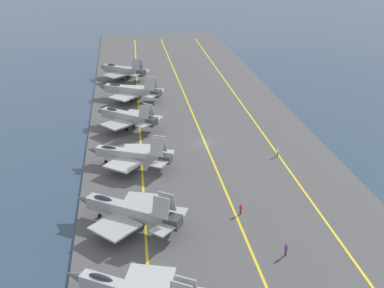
% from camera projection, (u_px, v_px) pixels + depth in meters
% --- Properties ---
extents(ground_plane, '(2000.00, 2000.00, 0.00)m').
position_uv_depth(ground_plane, '(205.00, 145.00, 95.16)').
color(ground_plane, '#2D425B').
extents(carrier_deck, '(228.23, 46.01, 0.40)m').
position_uv_depth(carrier_deck, '(205.00, 144.00, 95.08)').
color(carrier_deck, '#4C4C4F').
rests_on(carrier_deck, ground).
extents(deck_stripe_foul_line, '(205.41, 2.01, 0.01)m').
position_uv_depth(deck_stripe_foul_line, '(267.00, 139.00, 96.67)').
color(deck_stripe_foul_line, yellow).
rests_on(deck_stripe_foul_line, carrier_deck).
extents(deck_stripe_centerline, '(205.41, 0.36, 0.01)m').
position_uv_depth(deck_stripe_centerline, '(205.00, 143.00, 95.00)').
color(deck_stripe_centerline, yellow).
rests_on(deck_stripe_centerline, carrier_deck).
extents(deck_stripe_edge_line, '(205.36, 5.36, 0.01)m').
position_uv_depth(deck_stripe_edge_line, '(141.00, 146.00, 93.33)').
color(deck_stripe_edge_line, yellow).
rests_on(deck_stripe_edge_line, carrier_deck).
extents(parked_jet_second, '(13.56, 16.19, 6.25)m').
position_uv_depth(parked_jet_second, '(128.00, 210.00, 67.18)').
color(parked_jet_second, '#9EA3A8').
rests_on(parked_jet_second, carrier_deck).
extents(parked_jet_third, '(12.05, 15.87, 6.29)m').
position_uv_depth(parked_jet_third, '(131.00, 154.00, 84.47)').
color(parked_jet_third, '#A8AAAF').
rests_on(parked_jet_third, carrier_deck).
extents(parked_jet_fourth, '(13.08, 14.49, 6.09)m').
position_uv_depth(parked_jet_fourth, '(126.00, 117.00, 101.15)').
color(parked_jet_fourth, '#9EA3A8').
rests_on(parked_jet_fourth, carrier_deck).
extents(parked_jet_fifth, '(13.31, 16.65, 6.27)m').
position_uv_depth(parked_jet_fifth, '(130.00, 90.00, 118.64)').
color(parked_jet_fifth, '#A8AAAF').
rests_on(parked_jet_fifth, carrier_deck).
extents(parked_jet_sixth, '(13.32, 14.77, 6.17)m').
position_uv_depth(parked_jet_sixth, '(122.00, 70.00, 135.78)').
color(parked_jet_sixth, '#93999E').
rests_on(parked_jet_sixth, carrier_deck).
extents(crew_red_vest, '(0.46, 0.40, 1.71)m').
position_uv_depth(crew_red_vest, '(241.00, 209.00, 70.42)').
color(crew_red_vest, '#383328').
rests_on(crew_red_vest, carrier_deck).
extents(crew_purple_vest, '(0.28, 0.39, 1.80)m').
position_uv_depth(crew_purple_vest, '(286.00, 249.00, 61.36)').
color(crew_purple_vest, '#383328').
rests_on(crew_purple_vest, carrier_deck).
extents(crew_white_vest, '(0.46, 0.44, 1.66)m').
position_uv_depth(crew_white_vest, '(278.00, 152.00, 88.84)').
color(crew_white_vest, '#4C473D').
rests_on(crew_white_vest, carrier_deck).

